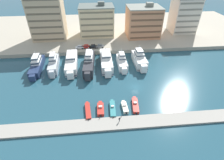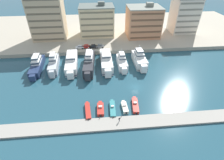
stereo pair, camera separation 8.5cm
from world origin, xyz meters
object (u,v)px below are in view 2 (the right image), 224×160
yacht_white_mid_right (139,59)px  car_red_left (86,46)px  yacht_silver_left (54,64)px  yacht_navy_far_left (37,65)px  car_black_mid_left (93,46)px  motorboat_teal_mid_left (113,109)px  car_white_far_left (80,47)px  motorboat_red_left (100,109)px  motorboat_red_center (135,105)px  yacht_white_mid_left (72,62)px  yacht_white_center_right (122,62)px  motorboat_red_far_left (88,111)px  pedestrian_near_edge (119,119)px  car_grey_center_left (100,46)px  yacht_white_center (106,61)px  motorboat_cream_center_left (125,107)px  yacht_charcoal_center_left (89,62)px

yacht_white_mid_right → car_red_left: 29.24m
yacht_silver_left → yacht_navy_far_left: bearing=179.3°
yacht_navy_far_left → car_black_mid_left: bearing=32.4°
yacht_white_mid_right → motorboat_teal_mid_left: (-15.03, -28.33, -2.05)m
yacht_white_mid_right → car_white_far_left: bearing=151.0°
motorboat_red_left → motorboat_red_center: bearing=3.3°
yacht_white_mid_left → yacht_white_mid_right: yacht_white_mid_right is taller
yacht_white_center_right → motorboat_red_far_left: 31.26m
yacht_white_mid_left → yacht_white_mid_right: size_ratio=1.38×
pedestrian_near_edge → yacht_white_center_right: bearing=80.8°
yacht_white_mid_left → motorboat_red_far_left: 30.89m
yacht_silver_left → motorboat_teal_mid_left: 36.61m
motorboat_red_far_left → motorboat_red_center: size_ratio=1.02×
motorboat_red_center → car_grey_center_left: size_ratio=1.93×
yacht_white_mid_left → yacht_white_center_right: (22.56, -2.35, 0.09)m
yacht_white_center → car_grey_center_left: (-2.34, 15.16, 0.48)m
motorboat_red_far_left → motorboat_red_center: (15.58, 1.14, 0.04)m
yacht_white_center → yacht_white_mid_right: bearing=-1.8°
yacht_white_mid_right → motorboat_red_left: yacht_white_mid_right is taller
yacht_silver_left → motorboat_red_left: yacht_silver_left is taller
yacht_white_mid_left → pedestrian_near_edge: yacht_white_mid_left is taller
car_red_left → yacht_white_center_right: bearing=-45.9°
motorboat_red_center → car_white_far_left: (-20.52, 42.90, 2.28)m
motorboat_red_far_left → motorboat_cream_center_left: motorboat_cream_center_left is taller
yacht_navy_far_left → yacht_white_center_right: 37.46m
yacht_charcoal_center_left → yacht_white_center: size_ratio=1.02×
car_red_left → car_black_mid_left: size_ratio=0.98×
yacht_white_mid_right → car_black_mid_left: size_ratio=3.87×
yacht_charcoal_center_left → car_grey_center_left: bearing=72.3°
car_red_left → pedestrian_near_edge: car_red_left is taller
yacht_white_mid_left → yacht_charcoal_center_left: (7.96, -2.25, 0.52)m
yacht_white_center → motorboat_teal_mid_left: (0.14, -28.82, -1.84)m
motorboat_red_left → yacht_silver_left: bearing=124.8°
yacht_white_mid_right → car_grey_center_left: bearing=138.2°
yacht_silver_left → car_black_mid_left: 23.46m
yacht_silver_left → motorboat_red_far_left: yacht_silver_left is taller
yacht_white_mid_left → car_black_mid_left: yacht_white_mid_left is taller
car_white_far_left → car_red_left: same height
motorboat_cream_center_left → car_red_left: size_ratio=1.43×
yacht_silver_left → car_grey_center_left: size_ratio=4.13×
car_red_left → car_grey_center_left: bearing=-1.4°
yacht_navy_far_left → yacht_silver_left: bearing=-0.7°
yacht_charcoal_center_left → motorboat_red_far_left: (-0.18, -27.61, -2.15)m
motorboat_red_far_left → car_black_mid_left: 44.27m
yacht_white_mid_left → car_red_left: bearing=67.1°
car_white_far_left → car_grey_center_left: bearing=1.1°
motorboat_red_far_left → motorboat_red_center: 15.62m
car_white_far_left → pedestrian_near_edge: bearing=-73.7°
yacht_navy_far_left → yacht_white_center: 30.49m
yacht_navy_far_left → yacht_charcoal_center_left: bearing=-2.2°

